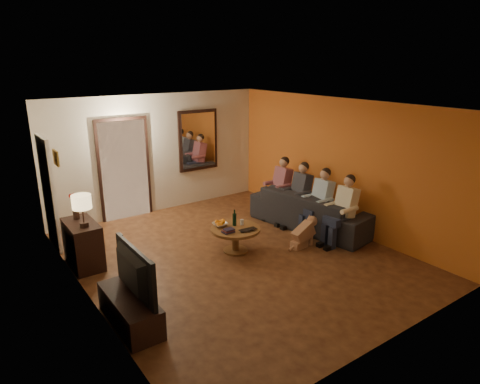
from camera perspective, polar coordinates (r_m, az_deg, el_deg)
floor at (r=7.57m, az=-0.54°, el=-8.57°), size 5.00×6.00×0.01m
ceiling at (r=6.84m, az=-0.60°, el=11.42°), size 5.00×6.00×0.01m
back_wall at (r=9.63m, az=-10.86°, el=5.03°), size 5.00×0.02×2.60m
front_wall at (r=5.08m, az=19.31°, el=-6.98°), size 5.00×0.02×2.60m
left_wall at (r=6.09m, az=-20.27°, el=-3.01°), size 0.02×6.00×2.60m
right_wall at (r=8.72m, az=13.07°, el=3.59°), size 0.02×6.00×2.60m
orange_accent at (r=8.71m, az=13.02°, el=3.59°), size 0.01×6.00×2.60m
kitchen_doorway at (r=9.38m, az=-15.16°, el=2.83°), size 1.00×0.06×2.10m
door_trim at (r=9.37m, az=-15.14°, el=2.81°), size 1.12×0.04×2.22m
fridge_glimpse at (r=9.51m, az=-13.69°, el=2.19°), size 0.45×0.03×1.70m
mirror_frame at (r=10.01m, az=-5.61°, el=6.88°), size 1.00×0.05×1.40m
mirror_glass at (r=9.98m, az=-5.52°, el=6.86°), size 0.86×0.02×1.26m
white_door at (r=8.33m, az=-24.14°, el=-0.13°), size 0.06×0.85×2.04m
framed_art at (r=7.18m, az=-23.35°, el=4.21°), size 0.03×0.28×0.24m
art_canvas at (r=7.18m, az=-23.23°, el=4.23°), size 0.01×0.22×0.18m
dresser at (r=7.56m, az=-20.20°, el=-6.56°), size 0.45×0.86×0.76m
table_lamp at (r=7.12m, az=-20.25°, el=-2.37°), size 0.30×0.30×0.54m
flower_vase at (r=7.55m, az=-21.13°, el=-1.79°), size 0.14×0.14×0.44m
tv_stand at (r=5.91m, az=-14.44°, el=-14.97°), size 0.45×1.20×0.40m
tv at (r=5.65m, az=-14.85°, el=-10.42°), size 1.14×0.15×0.66m
sofa at (r=8.83m, az=9.58°, el=-2.30°), size 2.69×1.40×0.75m
person_a at (r=8.11m, az=13.62°, el=-2.65°), size 0.60×0.40×1.20m
person_b at (r=8.49m, az=10.60°, el=-1.55°), size 0.60×0.40×1.20m
person_c at (r=8.89m, az=7.84°, el=-0.53°), size 0.60×0.40×1.20m
person_d at (r=9.31m, az=5.33°, el=0.39°), size 0.60×0.40×1.20m
dog at (r=7.92m, az=8.46°, el=-5.31°), size 0.57×0.28×0.56m
coffee_table at (r=7.67m, az=-0.62°, el=-6.35°), size 0.92×0.92×0.45m
bowl at (r=7.64m, az=-2.68°, el=-4.35°), size 0.26×0.26×0.06m
oranges at (r=7.62m, az=-2.69°, el=-3.88°), size 0.20×0.20×0.08m
wine_bottle at (r=7.63m, az=-0.75°, el=-3.40°), size 0.07×0.07×0.31m
wine_glass at (r=7.69m, az=0.27°, el=-4.04°), size 0.06×0.06×0.10m
book_stack at (r=7.37m, az=-1.59°, el=-5.15°), size 0.20×0.15×0.07m
laptop at (r=7.42m, az=1.25°, el=-5.19°), size 0.34×0.24×0.03m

